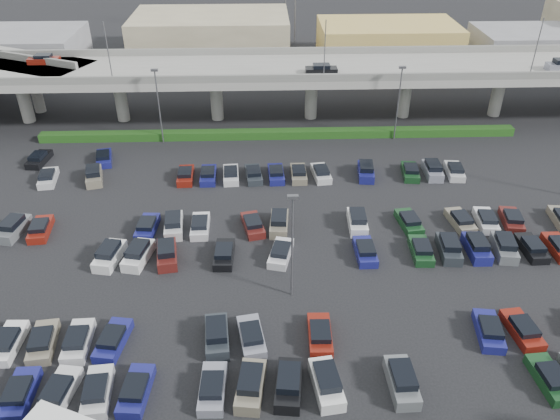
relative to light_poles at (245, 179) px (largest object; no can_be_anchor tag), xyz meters
name	(u,v)px	position (x,y,z in m)	size (l,w,h in m)	color
ground	(287,242)	(4.13, -2.00, -6.24)	(280.00, 280.00, 0.00)	black
overpass	(276,73)	(3.95, 29.99, 0.73)	(150.00, 13.00, 15.80)	gray
hedge	(279,134)	(4.13, 23.00, -5.69)	(66.00, 1.60, 1.10)	#174213
parked_cars	(285,263)	(3.70, -6.26, -5.63)	(62.98, 41.68, 1.67)	#163E1D
light_poles	(245,179)	(0.00, 0.00, 0.00)	(66.90, 48.38, 10.30)	#535359
distant_buildings	(336,39)	(16.50, 59.81, -2.49)	(138.00, 24.00, 9.00)	slate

